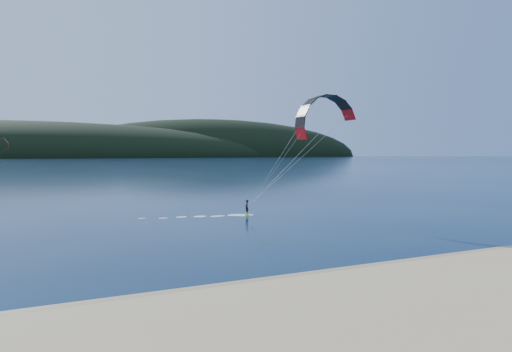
# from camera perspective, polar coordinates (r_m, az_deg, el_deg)

# --- Properties ---
(ground) EXTENTS (1800.00, 1800.00, 0.00)m
(ground) POSITION_cam_1_polar(r_m,az_deg,el_deg) (17.13, 5.99, -18.82)
(ground) COLOR #061332
(ground) RESTS_ON ground
(wet_sand) EXTENTS (220.00, 2.50, 0.10)m
(wet_sand) POSITION_cam_1_polar(r_m,az_deg,el_deg) (20.90, -0.43, -14.59)
(wet_sand) COLOR #947D56
(wet_sand) RESTS_ON ground
(headland) EXTENTS (1200.00, 310.00, 140.00)m
(headland) POSITION_cam_1_polar(r_m,az_deg,el_deg) (759.09, -23.56, 2.27)
(headland) COLOR black
(headland) RESTS_ON ground
(kitesurfer_near) EXTENTS (20.54, 7.61, 12.13)m
(kitesurfer_near) POSITION_cam_1_polar(r_m,az_deg,el_deg) (43.10, 8.35, 5.90)
(kitesurfer_near) COLOR #CED318
(kitesurfer_near) RESTS_ON ground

